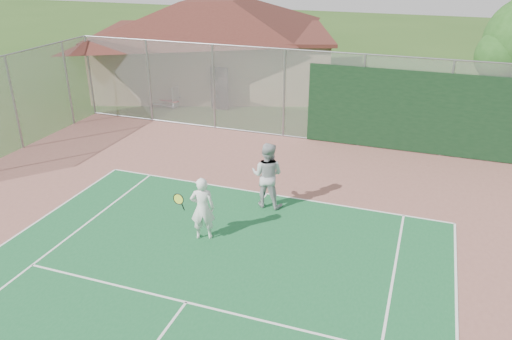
% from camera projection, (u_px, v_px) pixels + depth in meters
% --- Properties ---
extents(back_fence, '(20.08, 0.11, 3.53)m').
position_uv_depth(back_fence, '(364.00, 104.00, 18.50)').
color(back_fence, gray).
rests_on(back_fence, ground).
extents(side_fence_left, '(0.08, 9.00, 3.50)m').
position_uv_depth(side_fence_left, '(14.00, 103.00, 18.31)').
color(side_fence_left, gray).
rests_on(side_fence_left, ground).
extents(clubhouse, '(14.57, 11.98, 5.41)m').
position_uv_depth(clubhouse, '(214.00, 35.00, 26.27)').
color(clubhouse, tan).
rests_on(clubhouse, ground).
extents(bleachers, '(2.87, 1.91, 1.00)m').
position_uv_depth(bleachers, '(159.00, 92.00, 24.39)').
color(bleachers, '#AC2A27').
rests_on(bleachers, ground).
extents(player_white_front, '(1.04, 0.65, 1.72)m').
position_uv_depth(player_white_front, '(202.00, 209.00, 12.77)').
color(player_white_front, white).
rests_on(player_white_front, ground).
extents(player_grey_back, '(0.95, 0.74, 1.96)m').
position_uv_depth(player_grey_back, '(267.00, 176.00, 14.36)').
color(player_grey_back, '#AFB2B5').
rests_on(player_grey_back, ground).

